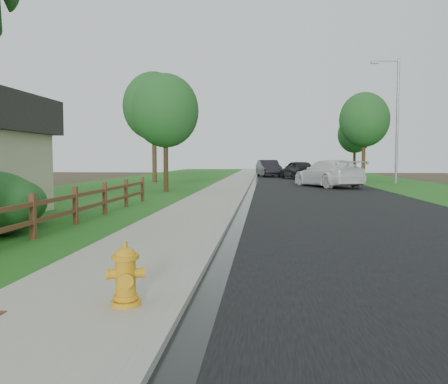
# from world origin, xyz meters

# --- Properties ---
(ground) EXTENTS (120.00, 120.00, 0.00)m
(ground) POSITION_xyz_m (0.00, 0.00, 0.00)
(ground) COLOR #3C3021
(road) EXTENTS (8.00, 90.00, 0.02)m
(road) POSITION_xyz_m (4.60, 35.00, 0.01)
(road) COLOR black
(road) RESTS_ON ground
(curb) EXTENTS (0.40, 90.00, 0.12)m
(curb) POSITION_xyz_m (0.40, 35.00, 0.06)
(curb) COLOR gray
(curb) RESTS_ON ground
(wet_gutter) EXTENTS (0.50, 90.00, 0.00)m
(wet_gutter) POSITION_xyz_m (0.75, 35.00, 0.02)
(wet_gutter) COLOR black
(wet_gutter) RESTS_ON road
(sidewalk) EXTENTS (2.20, 90.00, 0.10)m
(sidewalk) POSITION_xyz_m (-0.90, 35.00, 0.05)
(sidewalk) COLOR #A0998B
(sidewalk) RESTS_ON ground
(grass_strip) EXTENTS (1.60, 90.00, 0.06)m
(grass_strip) POSITION_xyz_m (-2.80, 35.00, 0.03)
(grass_strip) COLOR #1A5D1A
(grass_strip) RESTS_ON ground
(lawn_near) EXTENTS (9.00, 90.00, 0.04)m
(lawn_near) POSITION_xyz_m (-8.00, 35.00, 0.02)
(lawn_near) COLOR #1A5D1A
(lawn_near) RESTS_ON ground
(verge_far) EXTENTS (6.00, 90.00, 0.04)m
(verge_far) POSITION_xyz_m (11.50, 35.00, 0.02)
(verge_far) COLOR #1A5D1A
(verge_far) RESTS_ON ground
(ranch_fence) EXTENTS (0.12, 16.92, 1.10)m
(ranch_fence) POSITION_xyz_m (-3.60, 6.40, 0.62)
(ranch_fence) COLOR #482918
(ranch_fence) RESTS_ON ground
(fire_hydrant) EXTENTS (0.51, 0.41, 0.77)m
(fire_hydrant) POSITION_xyz_m (-0.10, 0.54, 0.45)
(fire_hydrant) COLOR gold
(fire_hydrant) RESTS_ON sidewalk
(white_suv) EXTENTS (4.60, 6.60, 1.78)m
(white_suv) POSITION_xyz_m (5.76, 26.64, 0.91)
(white_suv) COLOR white
(white_suv) RESTS_ON road
(dark_car_mid) EXTENTS (3.55, 5.39, 1.71)m
(dark_car_mid) POSITION_xyz_m (4.63, 39.25, 0.87)
(dark_car_mid) COLOR black
(dark_car_mid) RESTS_ON road
(dark_car_far) EXTENTS (2.77, 5.53, 1.74)m
(dark_car_far) POSITION_xyz_m (2.00, 44.50, 0.89)
(dark_car_far) COLOR black
(dark_car_far) RESTS_ON road
(streetlight) EXTENTS (2.13, 0.39, 9.21)m
(streetlight) POSITION_xyz_m (11.16, 31.22, 5.22)
(streetlight) COLOR gray
(streetlight) RESTS_ON ground
(shrub_c) EXTENTS (2.41, 2.41, 1.32)m
(shrub_c) POSITION_xyz_m (-5.29, 7.38, 0.66)
(shrub_c) COLOR #1B4D21
(shrub_c) RESTS_ON ground
(tree_near_left) EXTENTS (3.70, 3.70, 6.55)m
(tree_near_left) POSITION_xyz_m (-3.90, 21.09, 4.50)
(tree_near_left) COLOR #352216
(tree_near_left) RESTS_ON ground
(tree_mid_left) EXTENTS (4.80, 4.80, 8.59)m
(tree_mid_left) POSITION_xyz_m (-7.00, 31.59, 5.93)
(tree_mid_left) COLOR #352216
(tree_mid_left) RESTS_ON ground
(tree_mid_right) EXTENTS (3.92, 3.92, 7.12)m
(tree_mid_right) POSITION_xyz_m (9.43, 33.61, 4.94)
(tree_mid_right) COLOR #352216
(tree_mid_right) RESTS_ON ground
(tree_far_right) EXTENTS (3.27, 3.27, 6.03)m
(tree_far_right) POSITION_xyz_m (10.26, 41.89, 4.22)
(tree_far_right) COLOR #352216
(tree_far_right) RESTS_ON ground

